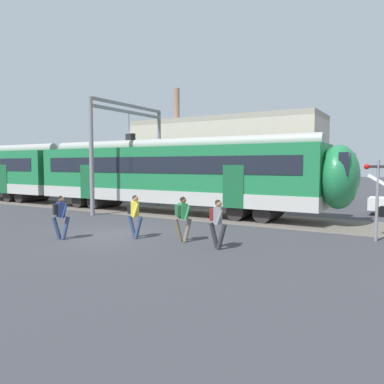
# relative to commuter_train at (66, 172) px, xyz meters

# --- Properties ---
(ground_plane) EXTENTS (160.00, 160.00, 0.00)m
(ground_plane) POSITION_rel_commuter_train_xyz_m (10.71, -6.99, -2.25)
(ground_plane) COLOR #38383D
(track_bed) EXTENTS (80.00, 4.40, 0.01)m
(track_bed) POSITION_rel_commuter_train_xyz_m (-2.48, 0.00, -2.25)
(track_bed) COLOR #605951
(track_bed) RESTS_ON ground
(commuter_train) EXTENTS (38.05, 3.07, 4.73)m
(commuter_train) POSITION_rel_commuter_train_xyz_m (0.00, 0.00, 0.00)
(commuter_train) COLOR #B7B7B2
(commuter_train) RESTS_ON ground
(pedestrian_navy) EXTENTS (0.65, 0.57, 1.67)m
(pedestrian_navy) POSITION_rel_commuter_train_xyz_m (9.59, -8.66, -1.26)
(pedestrian_navy) COLOR navy
(pedestrian_navy) RESTS_ON ground
(pedestrian_yellow) EXTENTS (0.71, 0.52, 1.67)m
(pedestrian_yellow) POSITION_rel_commuter_train_xyz_m (11.85, -7.06, -1.26)
(pedestrian_yellow) COLOR navy
(pedestrian_yellow) RESTS_ON ground
(pedestrian_green) EXTENTS (0.67, 0.55, 1.67)m
(pedestrian_green) POSITION_rel_commuter_train_xyz_m (13.78, -6.69, -1.26)
(pedestrian_green) COLOR #6B6051
(pedestrian_green) RESTS_ON ground
(pedestrian_grey) EXTENTS (0.70, 0.53, 1.67)m
(pedestrian_grey) POSITION_rel_commuter_train_xyz_m (15.39, -7.06, -1.26)
(pedestrian_grey) COLOR #28282D
(pedestrian_grey) RESTS_ON ground
(catenary_gantry) EXTENTS (0.24, 6.64, 6.53)m
(catenary_gantry) POSITION_rel_commuter_train_xyz_m (5.71, 0.00, 2.06)
(catenary_gantry) COLOR gray
(catenary_gantry) RESTS_ON ground
(crossing_signal) EXTENTS (0.96, 0.21, 3.00)m
(crossing_signal) POSITION_rel_commuter_train_xyz_m (19.88, -2.98, -0.24)
(crossing_signal) COLOR gray
(crossing_signal) RESTS_ON ground
(background_building) EXTENTS (14.94, 5.00, 9.20)m
(background_building) POSITION_rel_commuter_train_xyz_m (8.05, 8.77, 0.95)
(background_building) COLOR beige
(background_building) RESTS_ON ground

